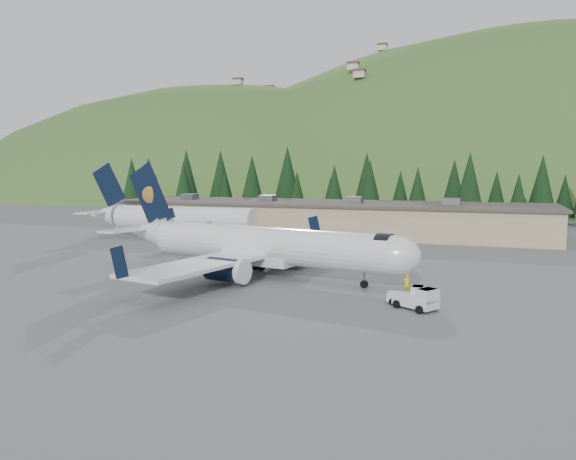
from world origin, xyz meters
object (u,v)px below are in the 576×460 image
at_px(second_airliner, 166,217).
at_px(ramp_worker, 407,283).
at_px(baggage_tug_a, 409,296).
at_px(terminal_building, 324,217).
at_px(baggage_tug_b, 419,300).
at_px(airliner, 259,246).

height_order(second_airliner, ramp_worker, second_airliner).
xyz_separation_m(baggage_tug_a, terminal_building, (-19.55, 44.63, 1.96)).
relative_size(baggage_tug_b, terminal_building, 0.05).
bearing_deg(second_airliner, airliner, -42.32).
xyz_separation_m(airliner, ramp_worker, (14.79, -2.77, -2.21)).
bearing_deg(baggage_tug_b, second_airliner, 175.96).
bearing_deg(ramp_worker, baggage_tug_a, 88.73).
height_order(airliner, terminal_building, airliner).
distance_m(second_airliner, baggage_tug_b, 50.56).
relative_size(second_airliner, terminal_building, 0.39).
distance_m(airliner, ramp_worker, 15.21).
xyz_separation_m(airliner, second_airliner, (-23.95, 21.80, 0.32)).
bearing_deg(second_airliner, terminal_building, 38.78).
height_order(baggage_tug_a, terminal_building, terminal_building).
xyz_separation_m(airliner, baggage_tug_a, (15.52, -6.83, -2.34)).
bearing_deg(ramp_worker, second_airliner, -43.79).
relative_size(second_airliner, ramp_worker, 17.31).
height_order(baggage_tug_a, ramp_worker, ramp_worker).
xyz_separation_m(second_airliner, terminal_building, (19.91, 16.00, -0.70)).
relative_size(second_airliner, baggage_tug_b, 7.55).
bearing_deg(baggage_tug_a, terminal_building, 113.87).
relative_size(airliner, second_airliner, 1.23).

